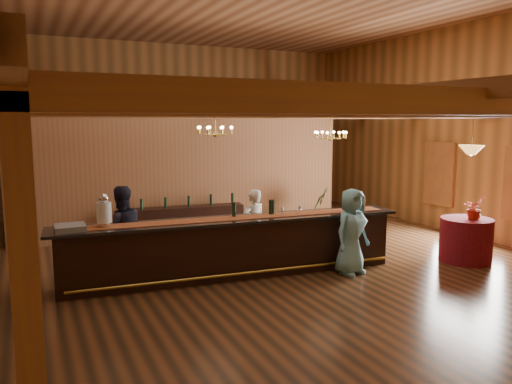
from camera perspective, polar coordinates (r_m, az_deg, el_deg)
name	(u,v)px	position (r m, az deg, el deg)	size (l,w,h in m)	color
floor	(261,262)	(10.78, 0.62, -8.05)	(14.00, 14.00, 0.00)	brown
wall_back	(171,129)	(16.95, -9.65, 7.15)	(12.00, 0.10, 5.50)	#AE763C
wall_right	(473,131)	(14.02, 23.54, 6.42)	(0.10, 14.00, 5.50)	#AE763C
beam_grid	(251,110)	(10.82, -0.52, 9.39)	(11.90, 13.90, 0.39)	#A66C31
support_posts	(272,191)	(10.00, 1.86, 0.06)	(9.20, 10.20, 3.20)	#A66C31
partition_wall	(189,175)	(13.52, -7.68, 1.88)	(9.00, 0.18, 3.10)	brown
window_right_back	(440,174)	(14.74, 20.25, 1.96)	(0.12, 1.05, 1.75)	white
backroom_boxes	(177,202)	(15.62, -9.05, -1.10)	(4.10, 0.60, 1.10)	black
tasting_bar	(234,247)	(9.76, -2.55, -6.27)	(6.87, 1.41, 1.15)	black
beverage_dispenser	(104,211)	(9.22, -16.98, -2.09)	(0.26, 0.26, 0.60)	silver
glass_rack_tray	(70,228)	(9.15, -20.49, -3.84)	(0.50, 0.50, 0.10)	gray
raffle_drum	(358,202)	(10.69, 11.58, -1.14)	(0.34, 0.24, 0.30)	brown
bar_bottle_0	(234,210)	(9.75, -2.53, -2.02)	(0.07, 0.07, 0.30)	black
bar_bottle_1	(271,207)	(10.00, 1.68, -1.75)	(0.07, 0.07, 0.30)	black
bar_bottle_2	(273,207)	(10.02, 1.91, -1.74)	(0.07, 0.07, 0.30)	black
backbar_shelf	(189,222)	(13.15, -7.65, -3.37)	(2.85, 0.45, 0.80)	black
round_table	(466,240)	(11.66, 22.86, -5.07)	(1.08, 1.08, 0.94)	maroon
chandelier_left	(215,130)	(10.97, -4.67, 7.08)	(0.80, 0.80, 0.55)	#B69738
chandelier_right	(330,135)	(12.58, 8.51, 6.51)	(0.80, 0.80, 0.69)	#B69738
pendant_lamp	(471,150)	(11.40, 23.39, 4.44)	(0.52, 0.52, 0.90)	#B69738
bartender	(253,226)	(10.59, -0.31, -3.93)	(0.58, 0.38, 1.58)	white
staff_second	(121,232)	(9.93, -15.13, -4.43)	(0.87, 0.68, 1.78)	black
guest	(352,231)	(9.99, 10.87, -4.45)	(0.83, 0.54, 1.70)	#73BED2
floor_plant	(319,208)	(14.08, 7.23, -1.77)	(0.66, 0.53, 1.20)	#2A4C1B
table_flowers	(474,208)	(11.53, 23.63, -1.68)	(0.43, 0.37, 0.48)	#A22110
table_vase	(476,212)	(11.54, 23.84, -2.09)	(0.16, 0.16, 0.32)	#B69738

